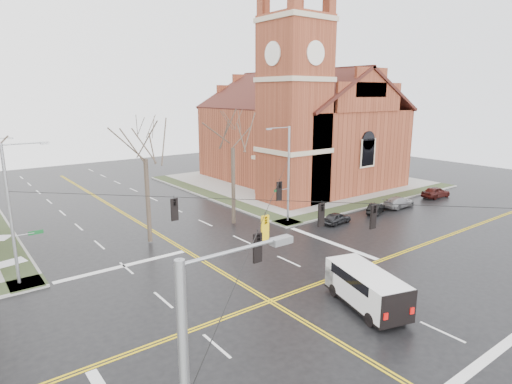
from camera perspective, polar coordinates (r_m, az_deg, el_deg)
ground at (r=26.25m, az=1.89°, el=-14.35°), size 120.00×120.00×0.00m
sidewalks at (r=26.21m, az=1.89°, el=-14.21°), size 80.00×80.00×0.17m
road_markings at (r=26.24m, az=1.89°, el=-14.34°), size 100.00×100.00×0.01m
church at (r=58.39m, az=5.58°, el=9.38°), size 24.28×27.48×27.50m
signal_pole_ne at (r=40.04m, az=4.18°, el=2.74°), size 2.75×0.22×9.00m
signal_pole_nw at (r=30.59m, az=-29.66°, el=-2.17°), size 2.75×0.22×9.00m
span_wires at (r=24.04m, az=2.00°, el=-1.11°), size 23.02×23.02×0.03m
traffic_signals at (r=23.74m, az=3.01°, el=-3.18°), size 8.21×8.26×1.30m
cargo_van at (r=25.99m, az=14.21°, el=-11.91°), size 3.73×6.07×2.17m
parked_car_a at (r=41.27m, az=10.70°, el=-3.42°), size 3.33×1.57×1.10m
parked_car_b at (r=45.67m, az=15.69°, el=-2.11°), size 3.44×2.29×1.07m
parked_car_c at (r=48.76m, az=18.49°, el=-1.28°), size 4.13×1.72×1.19m
parked_car_d at (r=54.90m, az=22.85°, el=-0.01°), size 4.01×1.87×1.33m
tree_nw_near at (r=34.91m, az=-14.57°, el=5.04°), size 4.00×4.00×10.30m
tree_ne at (r=38.89m, az=-3.11°, el=6.59°), size 4.00×4.00×10.66m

